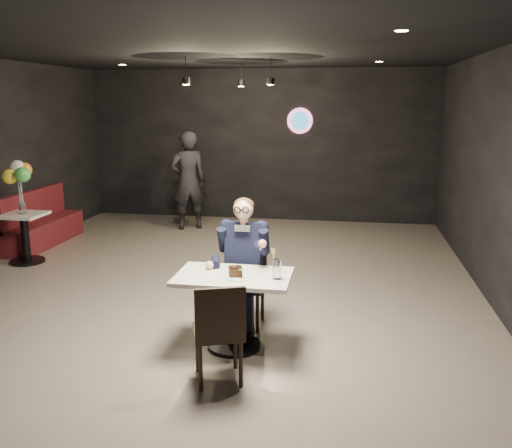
% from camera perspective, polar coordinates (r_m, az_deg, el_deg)
% --- Properties ---
extents(floor, '(9.00, 9.00, 0.00)m').
position_cam_1_polar(floor, '(6.99, -5.62, -7.12)').
color(floor, slate).
rests_on(floor, ground).
extents(wall_sign, '(0.50, 0.06, 0.50)m').
position_cam_1_polar(wall_sign, '(10.85, 4.65, 10.79)').
color(wall_sign, pink).
rests_on(wall_sign, floor).
extents(pendant_lights, '(1.40, 1.20, 0.36)m').
position_cam_1_polar(pendant_lights, '(8.53, -2.39, 16.20)').
color(pendant_lights, black).
rests_on(pendant_lights, floor).
extents(main_table, '(1.10, 0.70, 0.75)m').
position_cam_1_polar(main_table, '(5.34, -2.36, -9.18)').
color(main_table, white).
rests_on(main_table, floor).
extents(chair_far, '(0.42, 0.46, 0.92)m').
position_cam_1_polar(chair_far, '(5.81, -1.24, -6.41)').
color(chair_far, black).
rests_on(chair_far, floor).
extents(chair_near, '(0.55, 0.58, 0.92)m').
position_cam_1_polar(chair_near, '(4.73, -4.01, -11.06)').
color(chair_near, black).
rests_on(chair_near, floor).
extents(seated_man, '(0.60, 0.80, 1.44)m').
position_cam_1_polar(seated_man, '(5.73, -1.25, -3.96)').
color(seated_man, black).
rests_on(seated_man, floor).
extents(dessert_plate, '(0.22, 0.22, 0.01)m').
position_cam_1_polar(dessert_plate, '(5.10, -1.87, -5.69)').
color(dessert_plate, white).
rests_on(dessert_plate, main_table).
extents(cake_slice, '(0.14, 0.13, 0.08)m').
position_cam_1_polar(cake_slice, '(5.12, -2.18, -5.04)').
color(cake_slice, black).
rests_on(cake_slice, dessert_plate).
extents(mint_leaf, '(0.06, 0.04, 0.01)m').
position_cam_1_polar(mint_leaf, '(5.05, -1.54, -4.83)').
color(mint_leaf, '#2E8E2E').
rests_on(mint_leaf, cake_slice).
extents(sundae_glass, '(0.08, 0.08, 0.19)m').
position_cam_1_polar(sundae_glass, '(5.07, 2.22, -4.76)').
color(sundae_glass, silver).
rests_on(sundae_glass, main_table).
extents(wafer_cone, '(0.07, 0.07, 0.12)m').
position_cam_1_polar(wafer_cone, '(5.03, 1.88, -3.20)').
color(wafer_cone, tan).
rests_on(wafer_cone, sundae_glass).
extents(booth_bench, '(0.46, 1.84, 0.92)m').
position_cam_1_polar(booth_bench, '(9.76, -21.50, 0.60)').
color(booth_bench, '#490F16').
rests_on(booth_bench, floor).
extents(side_table, '(0.58, 0.58, 0.72)m').
position_cam_1_polar(side_table, '(8.80, -23.09, -1.48)').
color(side_table, white).
rests_on(side_table, floor).
extents(balloon_vase, '(0.11, 0.11, 0.16)m').
position_cam_1_polar(balloon_vase, '(8.70, -23.36, 1.53)').
color(balloon_vase, silver).
rests_on(balloon_vase, side_table).
extents(balloon_bunch, '(0.40, 0.40, 0.67)m').
position_cam_1_polar(balloon_bunch, '(8.64, -23.59, 4.15)').
color(balloon_bunch, yellow).
rests_on(balloon_bunch, balloon_vase).
extents(passerby, '(0.80, 0.71, 1.84)m').
position_cam_1_polar(passerby, '(10.25, -7.15, 4.55)').
color(passerby, black).
rests_on(passerby, floor).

